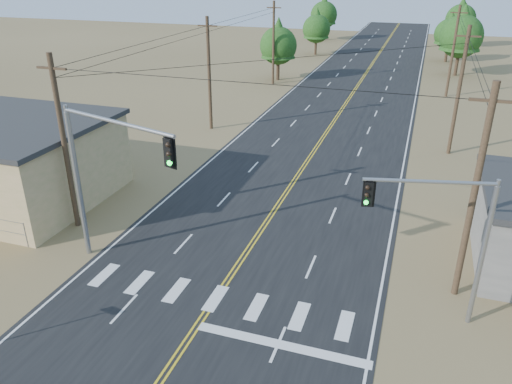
% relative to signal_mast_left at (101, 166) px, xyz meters
% --- Properties ---
extents(road, '(15.00, 200.00, 0.02)m').
position_rel_signal_mast_left_xyz_m(road, '(6.01, 21.02, -5.49)').
color(road, black).
rests_on(road, ground).
extents(utility_pole_left_near, '(1.80, 0.30, 10.00)m').
position_rel_signal_mast_left_xyz_m(utility_pole_left_near, '(-4.49, 3.02, -0.39)').
color(utility_pole_left_near, '#4C3826').
rests_on(utility_pole_left_near, ground).
extents(utility_pole_left_mid, '(1.80, 0.30, 10.00)m').
position_rel_signal_mast_left_xyz_m(utility_pole_left_mid, '(-4.49, 23.02, -0.39)').
color(utility_pole_left_mid, '#4C3826').
rests_on(utility_pole_left_mid, ground).
extents(utility_pole_left_far, '(1.80, 0.30, 10.00)m').
position_rel_signal_mast_left_xyz_m(utility_pole_left_far, '(-4.49, 43.02, -0.39)').
color(utility_pole_left_far, '#4C3826').
rests_on(utility_pole_left_far, ground).
extents(utility_pole_right_near, '(1.80, 0.30, 10.00)m').
position_rel_signal_mast_left_xyz_m(utility_pole_right_near, '(16.51, 3.02, -0.39)').
color(utility_pole_right_near, '#4C3826').
rests_on(utility_pole_right_near, ground).
extents(utility_pole_right_mid, '(1.80, 0.30, 10.00)m').
position_rel_signal_mast_left_xyz_m(utility_pole_right_mid, '(16.51, 23.02, -0.39)').
color(utility_pole_right_mid, '#4C3826').
rests_on(utility_pole_right_mid, ground).
extents(utility_pole_right_far, '(1.80, 0.30, 10.00)m').
position_rel_signal_mast_left_xyz_m(utility_pole_right_far, '(16.51, 43.02, -0.39)').
color(utility_pole_right_far, '#4C3826').
rests_on(utility_pole_right_far, ground).
extents(signal_mast_left, '(6.87, 2.36, 8.09)m').
position_rel_signal_mast_left_xyz_m(signal_mast_left, '(0.00, 0.00, 0.00)').
color(signal_mast_left, gray).
rests_on(signal_mast_left, ground).
extents(signal_mast_right, '(5.06, 1.47, 6.70)m').
position_rel_signal_mast_left_xyz_m(signal_mast_right, '(15.59, 0.68, -1.00)').
color(signal_mast_right, gray).
rests_on(signal_mast_right, ground).
extents(tree_left_near, '(4.78, 4.78, 7.97)m').
position_rel_signal_mast_left_xyz_m(tree_left_near, '(-4.57, 45.56, -0.63)').
color(tree_left_near, '#3F2D1E').
rests_on(tree_left_near, ground).
extents(tree_left_mid, '(4.56, 4.56, 7.60)m').
position_rel_signal_mast_left_xyz_m(tree_left_mid, '(-4.12, 66.61, -0.86)').
color(tree_left_mid, '#3F2D1E').
rests_on(tree_left_mid, ground).
extents(tree_left_far, '(5.20, 5.20, 8.67)m').
position_rel_signal_mast_left_xyz_m(tree_left_far, '(-6.49, 84.17, -0.20)').
color(tree_left_far, '#3F2D1E').
rests_on(tree_left_far, ground).
extents(tree_right_near, '(5.65, 5.65, 9.42)m').
position_rel_signal_mast_left_xyz_m(tree_right_near, '(17.82, 55.99, 0.26)').
color(tree_right_near, '#3F2D1E').
rests_on(tree_right_near, ground).
extents(tree_right_mid, '(4.57, 4.57, 7.61)m').
position_rel_signal_mast_left_xyz_m(tree_right_mid, '(16.66, 66.64, -0.85)').
color(tree_right_mid, '#3F2D1E').
rests_on(tree_right_mid, ground).
extents(tree_right_far, '(5.28, 5.28, 8.81)m').
position_rel_signal_mast_left_xyz_m(tree_right_far, '(18.68, 83.06, -0.12)').
color(tree_right_far, '#3F2D1E').
rests_on(tree_right_far, ground).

